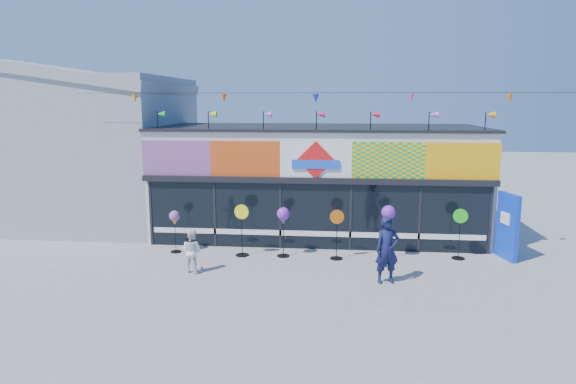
# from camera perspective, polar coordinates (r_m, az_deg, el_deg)

# --- Properties ---
(ground) EXTENTS (80.00, 80.00, 0.00)m
(ground) POSITION_cam_1_polar(r_m,az_deg,el_deg) (14.63, 2.38, -10.07)
(ground) COLOR gray
(ground) RESTS_ON ground
(kite_shop) EXTENTS (16.00, 5.70, 5.31)m
(kite_shop) POSITION_cam_1_polar(r_m,az_deg,el_deg) (19.90, 3.40, 1.40)
(kite_shop) COLOR silver
(kite_shop) RESTS_ON ground
(neighbour_building) EXTENTS (8.18, 7.20, 6.87)m
(neighbour_building) POSITION_cam_1_polar(r_m,az_deg,el_deg) (23.42, -21.81, 4.85)
(neighbour_building) COLOR #999B9D
(neighbour_building) RESTS_ON ground
(blue_sign) EXTENTS (0.42, 1.08, 2.14)m
(blue_sign) POSITION_cam_1_polar(r_m,az_deg,el_deg) (17.93, 23.20, -3.52)
(blue_sign) COLOR blue
(blue_sign) RESTS_ON ground
(spinner_0) EXTENTS (0.36, 0.36, 1.44)m
(spinner_0) POSITION_cam_1_polar(r_m,az_deg,el_deg) (17.60, -12.48, -2.94)
(spinner_0) COLOR black
(spinner_0) RESTS_ON ground
(spinner_1) EXTENTS (0.48, 0.44, 1.72)m
(spinner_1) POSITION_cam_1_polar(r_m,az_deg,el_deg) (16.93, -5.15, -4.09)
(spinner_1) COLOR black
(spinner_1) RESTS_ON ground
(spinner_2) EXTENTS (0.42, 0.42, 1.64)m
(spinner_2) POSITION_cam_1_polar(r_m,az_deg,el_deg) (16.67, -0.53, -2.83)
(spinner_2) COLOR black
(spinner_2) RESTS_ON ground
(spinner_3) EXTENTS (0.45, 0.41, 1.62)m
(spinner_3) POSITION_cam_1_polar(r_m,az_deg,el_deg) (16.59, 5.44, -4.58)
(spinner_3) COLOR black
(spinner_3) RESTS_ON ground
(spinner_4) EXTENTS (0.45, 0.45, 1.77)m
(spinner_4) POSITION_cam_1_polar(r_m,az_deg,el_deg) (16.69, 11.09, -2.66)
(spinner_4) COLOR black
(spinner_4) RESTS_ON ground
(spinner_5) EXTENTS (0.46, 0.42, 1.65)m
(spinner_5) POSITION_cam_1_polar(r_m,az_deg,el_deg) (17.42, 18.52, -4.30)
(spinner_5) COLOR black
(spinner_5) RESTS_ON ground
(adult_man) EXTENTS (0.79, 0.62, 1.90)m
(adult_man) POSITION_cam_1_polar(r_m,az_deg,el_deg) (14.63, 10.96, -6.34)
(adult_man) COLOR #13163C
(adult_man) RESTS_ON ground
(child) EXTENTS (0.72, 0.56, 1.30)m
(child) POSITION_cam_1_polar(r_m,az_deg,el_deg) (15.60, -10.65, -6.44)
(child) COLOR white
(child) RESTS_ON ground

